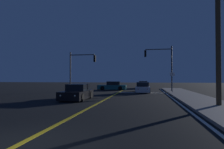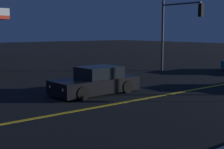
% 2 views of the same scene
% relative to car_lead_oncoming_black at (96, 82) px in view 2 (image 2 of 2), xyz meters
% --- Properties ---
extents(lane_line_center, '(0.20, 37.15, 0.01)m').
position_rel_car_lead_oncoming_black_xyz_m(lane_line_center, '(2.40, -0.60, -0.58)').
color(lane_line_center, gold).
rests_on(lane_line_center, ground).
extents(car_lead_oncoming_black, '(2.01, 4.47, 1.34)m').
position_rel_car_lead_oncoming_black_xyz_m(car_lead_oncoming_black, '(0.00, 0.00, 0.00)').
color(car_lead_oncoming_black, black).
rests_on(car_lead_oncoming_black, ground).
extents(traffic_signal_far_left, '(3.73, 0.28, 5.48)m').
position_rel_car_lead_oncoming_black_xyz_m(traffic_signal_far_left, '(-3.16, 9.73, 3.07)').
color(traffic_signal_far_left, '#38383D').
rests_on(traffic_signal_far_left, ground).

